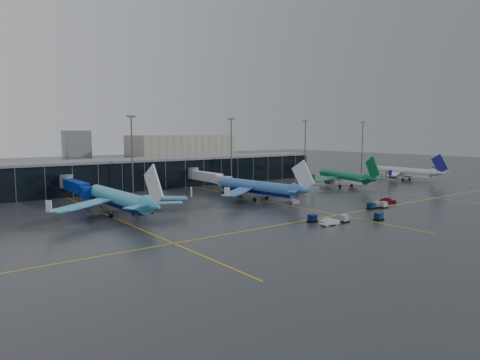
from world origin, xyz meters
TOP-DOWN VIEW (x-y plane):
  - ground at (0.00, 0.00)m, footprint 600.00×600.00m
  - terminal_pier at (0.00, 62.00)m, footprint 142.00×17.00m
  - jet_bridges at (-35.00, 42.99)m, footprint 94.00×27.50m
  - flood_masts at (5.00, 50.00)m, footprint 203.00×0.50m
  - distant_hangars at (49.94, 270.08)m, footprint 260.00×71.00m
  - taxi_lines at (10.00, 10.61)m, footprint 220.00×120.00m
  - airliner_arkefly at (-32.61, 17.23)m, footprint 37.18×42.13m
  - airliner_klm_near at (9.50, 15.87)m, footprint 38.38×42.55m
  - airliner_aer_lingus at (55.80, 21.09)m, footprint 42.19×45.27m
  - airliner_ba at (93.90, 20.34)m, footprint 33.25×37.46m
  - baggage_carts at (15.19, -18.32)m, footprint 30.76×11.71m
  - mobile_airstair at (13.94, 4.30)m, footprint 3.19×3.77m
  - service_van_red at (35.65, -11.91)m, footprint 3.57×4.90m
  - service_van_white at (-0.60, -21.69)m, footprint 4.85×1.94m

SIDE VIEW (x-z plane):
  - ground at x=0.00m, z-range 0.00..0.00m
  - taxi_lines at x=10.00m, z-range 0.00..0.02m
  - baggage_carts at x=15.19m, z-range -0.09..1.61m
  - mobile_airstair at x=13.94m, z-range -0.95..2.49m
  - service_van_red at x=35.65m, z-range 0.00..1.55m
  - service_van_white at x=-0.60m, z-range 0.00..1.57m
  - jet_bridges at x=-35.00m, z-range 0.95..8.15m
  - terminal_pier at x=0.00m, z-range 0.07..10.77m
  - airliner_ba at x=93.90m, z-range 0.00..11.11m
  - airliner_aer_lingus at x=55.80m, z-range 0.00..11.52m
  - airliner_klm_near at x=9.50m, z-range 0.00..11.95m
  - airliner_arkefly at x=-32.61m, z-range 0.00..12.72m
  - distant_hangars at x=49.94m, z-range -2.21..19.79m
  - flood_masts at x=5.00m, z-range 1.06..26.56m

